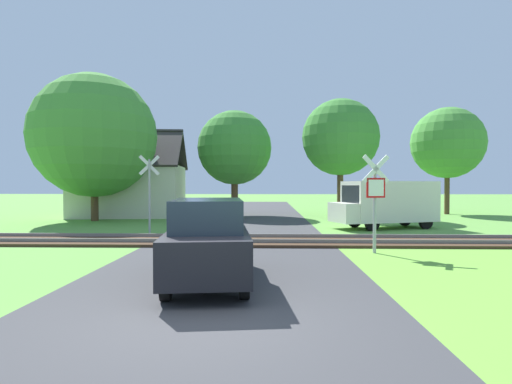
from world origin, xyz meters
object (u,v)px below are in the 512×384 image
Objects in this scene: tree_center at (235,148)px; stop_sign_near at (375,196)px; crossing_sign_far at (149,188)px; tree_far at (447,143)px; mail_truck at (386,202)px; tree_left at (94,136)px; tree_right at (340,138)px; parked_car at (208,241)px; house at (131,188)px.

stop_sign_near is at bearing -69.55° from tree_center.
tree_far is at bearing 16.07° from crossing_sign_far.
stop_sign_near is 0.42× the size of tree_center.
tree_far reaches higher than tree_center.
tree_left is at bearing 59.91° from mail_truck.
crossing_sign_far is at bearing -42.21° from stop_sign_near.
tree_left reaches higher than stop_sign_near.
tree_right is 18.93m from parked_car.
house is 0.99× the size of tree_far.
tree_right reaches higher than house.
tree_far reaches higher than parked_car.
tree_center is at bearing -1.68° from house.
house is 22.10m from tree_far.
tree_far is (17.70, 11.54, 3.07)m from crossing_sign_far.
tree_center is (6.91, 0.45, 2.69)m from house.
tree_right is (14.63, 3.31, 0.24)m from tree_left.
parked_car is (-6.93, -10.69, -0.34)m from mail_truck.
tree_left is 15.00m from tree_right.
mail_truck is (14.80, -7.30, -0.62)m from house.
mail_truck is at bearing -121.44° from stop_sign_near.
tree_center reaches higher than mail_truck.
tree_right reaches higher than tree_far.
house is 16.52m from mail_truck.
crossing_sign_far is 10.69m from tree_center.
tree_far is at bearing 6.03° from tree_center.
stop_sign_near is 0.39× the size of tree_right.
house is 7.43m from tree_center.
tree_far is (22.58, 5.85, 0.13)m from tree_left.
tree_far reaches higher than mail_truck.
house reaches higher than stop_sign_near.
tree_left is 8.82m from tree_center.
tree_left is 23.33m from tree_far.
stop_sign_near is 19.09m from tree_far.
crossing_sign_far is at bearing -72.20° from house.
tree_right is at bearing -7.56° from house.
tree_right is at bearing 64.71° from parked_car.
mail_truck reaches higher than parked_car.
crossing_sign_far is 0.45× the size of house.
tree_far is at bearing -132.38° from stop_sign_near.
tree_left is (-0.79, -3.83, 3.02)m from house.
stop_sign_near is 0.57× the size of mail_truck.
tree_far is at bearing -0.11° from house.
crossing_sign_far is 0.45× the size of tree_far.
tree_right is 1.45× the size of mail_truck.
tree_right is (13.84, -0.52, 3.26)m from house.
tree_center is at bearing 57.14° from crossing_sign_far.
mail_truck is 12.74m from parked_car.
crossing_sign_far is 0.81× the size of parked_car.
parked_car is at bearing 26.87° from stop_sign_near.
crossing_sign_far is 0.44× the size of tree_right.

